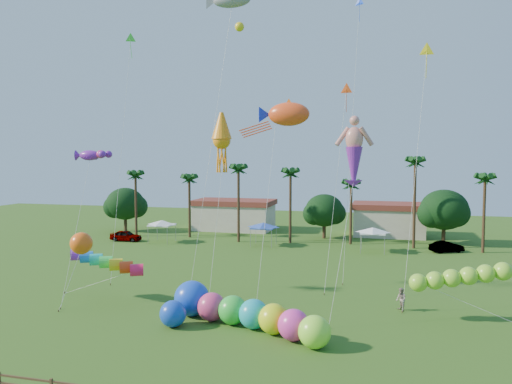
% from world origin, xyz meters
% --- Properties ---
extents(ground, '(160.00, 160.00, 0.00)m').
position_xyz_m(ground, '(0.00, 0.00, 0.00)').
color(ground, '#285116').
rests_on(ground, ground).
extents(tree_line, '(69.46, 8.91, 11.00)m').
position_xyz_m(tree_line, '(3.57, 44.00, 4.28)').
color(tree_line, '#3A2819').
rests_on(tree_line, ground).
extents(buildings_row, '(35.00, 7.00, 4.00)m').
position_xyz_m(buildings_row, '(-3.09, 50.00, 2.00)').
color(buildings_row, beige).
rests_on(buildings_row, ground).
extents(tent_row, '(31.00, 4.00, 0.60)m').
position_xyz_m(tent_row, '(-6.00, 36.33, 2.75)').
color(tent_row, white).
rests_on(tent_row, ground).
extents(car_a, '(4.40, 1.88, 1.48)m').
position_xyz_m(car_a, '(-25.31, 35.70, 0.74)').
color(car_a, '#4C4C54').
rests_on(car_a, ground).
extents(car_b, '(4.31, 3.14, 1.35)m').
position_xyz_m(car_b, '(16.76, 38.18, 0.68)').
color(car_b, '#4C4C54').
rests_on(car_b, ground).
extents(spectator_b, '(0.97, 1.05, 1.73)m').
position_xyz_m(spectator_b, '(10.67, 12.55, 0.87)').
color(spectator_b, gray).
rests_on(spectator_b, ground).
extents(caterpillar_inflatable, '(12.24, 6.63, 2.58)m').
position_xyz_m(caterpillar_inflatable, '(0.08, 5.94, 1.08)').
color(caterpillar_inflatable, '#D63874').
rests_on(caterpillar_inflatable, ground).
extents(blue_ball, '(1.83, 1.83, 1.83)m').
position_xyz_m(blue_ball, '(-4.55, 4.91, 0.91)').
color(blue_ball, blue).
rests_on(blue_ball, ground).
extents(rainbow_tube, '(9.58, 3.38, 3.37)m').
position_xyz_m(rainbow_tube, '(-10.93, 8.52, 2.88)').
color(rainbow_tube, '#FC1C4E').
rests_on(rainbow_tube, ground).
extents(green_worm, '(10.42, 3.81, 3.47)m').
position_xyz_m(green_worm, '(11.74, 10.62, 2.71)').
color(green_worm, '#90DB30').
rests_on(green_worm, ground).
extents(orange_ball_kite, '(2.27, 2.54, 5.87)m').
position_xyz_m(orange_ball_kite, '(-13.11, 7.21, 5.01)').
color(orange_ball_kite, '#FC5E14').
rests_on(orange_ball_kite, ground).
extents(merman_kite, '(2.62, 4.49, 14.13)m').
position_xyz_m(merman_kite, '(7.14, 10.64, 11.68)').
color(merman_kite, tan).
rests_on(merman_kite, ground).
extents(fish_kite, '(5.60, 7.15, 16.35)m').
position_xyz_m(fish_kite, '(1.34, 15.90, 15.24)').
color(fish_kite, '#FD4C1C').
rests_on(fish_kite, ground).
extents(shark_kite, '(5.01, 7.38, 27.25)m').
position_xyz_m(shark_kite, '(-4.95, 19.99, 26.36)').
color(shark_kite, gray).
rests_on(shark_kite, ground).
extents(squid_kite, '(2.24, 5.64, 15.66)m').
position_xyz_m(squid_kite, '(-4.73, 16.12, 13.10)').
color(squid_kite, orange).
rests_on(squid_kite, ground).
extents(lobster_kite, '(3.34, 5.98, 12.38)m').
position_xyz_m(lobster_kite, '(-14.86, 11.29, 11.75)').
color(lobster_kite, purple).
rests_on(lobster_kite, ground).
extents(delta_kite_red, '(1.96, 4.80, 18.30)m').
position_xyz_m(delta_kite_red, '(5.80, 19.93, 17.40)').
color(delta_kite_red, '#D64B17').
rests_on(delta_kite_red, ground).
extents(delta_kite_yellow, '(2.34, 4.81, 20.78)m').
position_xyz_m(delta_kite_yellow, '(12.36, 16.58, 19.83)').
color(delta_kite_yellow, yellow).
rests_on(delta_kite_yellow, ground).
extents(delta_kite_green, '(1.09, 4.39, 23.44)m').
position_xyz_m(delta_kite_green, '(-14.38, 17.70, 22.29)').
color(delta_kite_green, '#3EE736').
rests_on(delta_kite_green, ground).
extents(delta_kite_blue, '(1.52, 3.70, 26.57)m').
position_xyz_m(delta_kite_blue, '(6.69, 22.35, 25.21)').
color(delta_kite_blue, blue).
rests_on(delta_kite_blue, ground).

